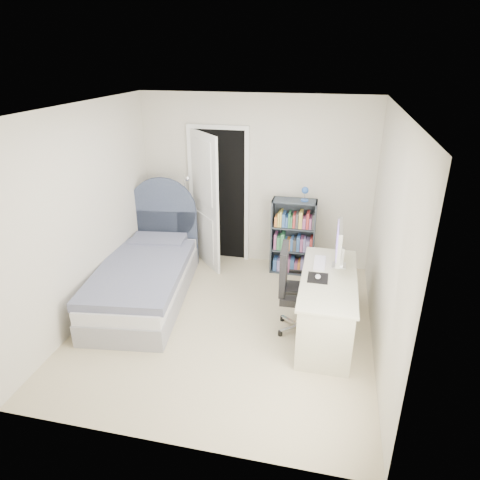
% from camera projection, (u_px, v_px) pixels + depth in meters
% --- Properties ---
extents(room_shell, '(3.50, 3.70, 2.60)m').
position_uv_depth(room_shell, '(225.00, 227.00, 4.67)').
color(room_shell, tan).
rests_on(room_shell, ground).
extents(door, '(0.92, 0.63, 2.06)m').
position_uv_depth(door, '(210.00, 198.00, 6.29)').
color(door, black).
rests_on(door, ground).
extents(bed, '(1.30, 2.32, 1.36)m').
position_uv_depth(bed, '(146.00, 275.00, 5.63)').
color(bed, gray).
rests_on(bed, ground).
extents(nightstand, '(0.39, 0.39, 0.58)m').
position_uv_depth(nightstand, '(166.00, 234.00, 6.72)').
color(nightstand, '#DCAE87').
rests_on(nightstand, ground).
extents(floor_lamp, '(0.20, 0.20, 1.39)m').
position_uv_depth(floor_lamp, '(188.00, 229.00, 6.42)').
color(floor_lamp, silver).
rests_on(floor_lamp, ground).
extents(bookcase, '(0.62, 0.27, 1.32)m').
position_uv_depth(bookcase, '(293.00, 239.00, 6.18)').
color(bookcase, '#323B45').
rests_on(bookcase, ground).
extents(desk, '(0.60, 1.51, 1.24)m').
position_uv_depth(desk, '(327.00, 302.00, 4.84)').
color(desk, beige).
rests_on(desk, ground).
extents(office_chair, '(0.54, 0.56, 1.05)m').
position_uv_depth(office_chair, '(294.00, 286.00, 4.82)').
color(office_chair, silver).
rests_on(office_chair, ground).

